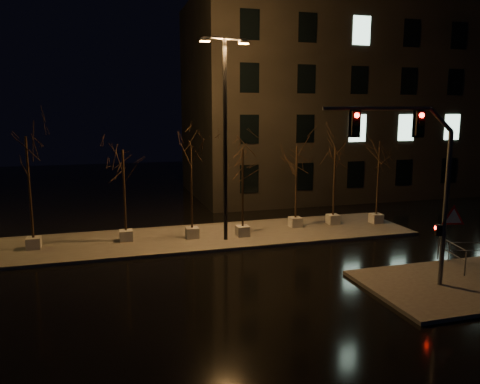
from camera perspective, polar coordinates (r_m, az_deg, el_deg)
name	(u,v)px	position (r m, az deg, el deg)	size (l,w,h in m)	color
ground	(244,275)	(19.53, 0.45, -10.14)	(90.00, 90.00, 0.00)	black
median	(211,237)	(25.05, -3.54, -5.46)	(22.00, 5.00, 0.15)	#4E4A45
sidewalk_corner	(456,285)	(20.14, 24.86, -10.23)	(7.00, 5.00, 0.15)	#4E4A45
building	(342,101)	(40.49, 12.37, 10.76)	(25.00, 12.00, 15.00)	black
tree_0	(27,162)	(23.98, -24.49, 3.36)	(1.80, 1.80, 5.52)	#AAA89F
tree_1	(123,170)	(23.98, -14.04, 2.58)	(1.80, 1.80, 4.76)	#AAA89F
tree_2	(191,166)	(23.94, -5.99, 3.16)	(1.80, 1.80, 4.96)	#AAA89F
tree_3	(243,169)	(24.18, 0.33, 2.85)	(1.80, 1.80, 4.72)	#AAA89F
tree_4	(297,164)	(26.37, 6.91, 3.35)	(1.80, 1.80, 4.72)	#AAA89F
tree_5	(335,165)	(27.46, 11.48, 3.29)	(1.80, 1.80, 4.60)	#AAA89F
tree_6	(379,160)	(28.26, 16.59, 3.80)	(1.80, 1.80, 4.95)	#AAA89F
traffic_signal_mast	(419,170)	(18.28, 20.98, 2.48)	(5.29, 1.57, 6.68)	#55575C
streetlight_main	(225,126)	(23.35, -1.83, 8.00)	(2.51, 0.55, 10.01)	black
guard_rail_a	(472,249)	(22.98, 26.43, -6.22)	(1.97, 0.59, 0.88)	#55575C
guard_rail_b	(451,251)	(21.80, 24.38, -6.61)	(0.50, 2.18, 1.05)	#55575C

